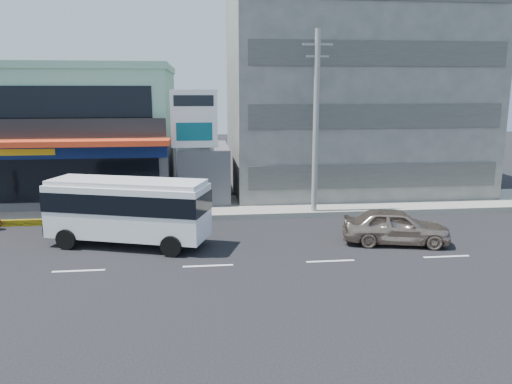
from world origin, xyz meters
TOP-DOWN VIEW (x-y plane):
  - ground at (0.00, 0.00)m, footprint 120.00×120.00m
  - sidewalk at (5.00, 9.50)m, footprint 70.00×5.00m
  - shop_building at (-8.00, 13.95)m, footprint 12.40×11.70m
  - concrete_building at (10.00, 15.00)m, footprint 16.00×12.00m
  - gap_structure at (0.00, 12.00)m, footprint 3.00×6.00m
  - satellite_dish at (0.00, 11.00)m, footprint 1.50×1.50m
  - billboard at (-0.50, 9.20)m, footprint 2.60×0.18m
  - utility_pole_near at (6.00, 7.40)m, footprint 1.60×0.30m
  - minibus at (-3.47, 3.14)m, footprint 7.51×4.40m
  - sedan at (8.55, 2.03)m, footprint 5.05×2.89m

SIDE VIEW (x-z plane):
  - ground at x=0.00m, z-range 0.00..0.00m
  - sidewalk at x=5.00m, z-range 0.00..0.30m
  - sedan at x=8.55m, z-range 0.00..1.62m
  - gap_structure at x=0.00m, z-range 0.00..3.50m
  - minibus at x=-3.47m, z-range 0.29..3.28m
  - satellite_dish at x=0.00m, z-range 3.50..3.65m
  - shop_building at x=-8.00m, z-range 0.00..8.00m
  - billboard at x=-0.50m, z-range 1.48..8.38m
  - utility_pole_near at x=6.00m, z-range 0.15..10.15m
  - concrete_building at x=10.00m, z-range 0.00..14.00m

